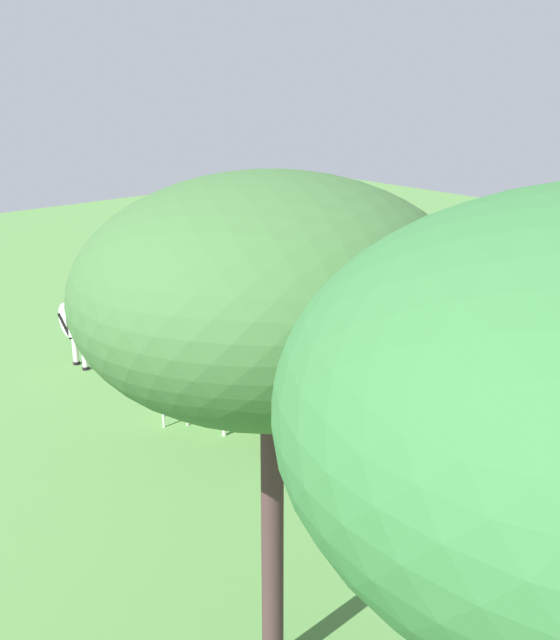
{
  "coord_description": "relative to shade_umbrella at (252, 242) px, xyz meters",
  "views": [
    {
      "loc": [
        9.32,
        10.35,
        5.31
      ],
      "look_at": [
        0.79,
        0.57,
        1.0
      ],
      "focal_mm": 43.61,
      "sensor_mm": 36.0,
      "label": 1
    }
  ],
  "objects": [
    {
      "name": "ground_plane",
      "position": [
        -2.26,
        -1.64,
        -2.81
      ],
      "size": [
        36.0,
        36.0,
        0.0
      ],
      "primitive_type": "plane",
      "color": "#538642"
    },
    {
      "name": "shade_umbrella",
      "position": [
        0.0,
        0.0,
        0.0
      ],
      "size": [
        3.62,
        3.62,
        3.26
      ],
      "color": "brown",
      "rests_on": "ground_plane"
    },
    {
      "name": "patio_dining_table",
      "position": [
        0.0,
        0.0,
        -2.14
      ],
      "size": [
        1.72,
        1.16,
        0.74
      ],
      "rotation": [
        0.0,
        0.0,
        -0.17
      ],
      "color": "white",
      "rests_on": "ground_plane"
    },
    {
      "name": "patio_chair_near_lawn",
      "position": [
        -1.12,
        0.71,
        -2.28
      ],
      "size": [
        0.59,
        0.6,
        0.9
      ],
      "rotation": [
        0.0,
        0.0,
        -2.13
      ],
      "color": "silver",
      "rests_on": "ground_plane"
    },
    {
      "name": "patio_chair_near_hut",
      "position": [
        1.14,
        -0.69,
        -2.28
      ],
      "size": [
        0.59,
        0.59,
        0.9
      ],
      "rotation": [
        0.0,
        0.0,
        1.03
      ],
      "color": "white",
      "rests_on": "ground_plane"
    },
    {
      "name": "guest_beside_umbrella",
      "position": [
        -2.05,
        -0.19,
        -1.81
      ],
      "size": [
        0.58,
        0.3,
        1.65
      ],
      "rotation": [
        0.0,
        0.0,
        6.06
      ],
      "color": "black",
      "rests_on": "ground_plane"
    },
    {
      "name": "guest_behind_table",
      "position": [
        0.21,
        1.74,
        -1.83
      ],
      "size": [
        0.25,
        0.58,
        1.62
      ],
      "rotation": [
        0.0,
        0.0,
        1.45
      ],
      "color": "black",
      "rests_on": "ground_plane"
    },
    {
      "name": "standing_watcher",
      "position": [
        -3.9,
        -3.77,
        -1.82
      ],
      "size": [
        0.45,
        0.46,
        1.64
      ],
      "rotation": [
        0.0,
        0.0,
        -0.81
      ],
      "color": "black",
      "rests_on": "ground_plane"
    },
    {
      "name": "striped_lounge_chair",
      "position": [
        -2.76,
        -3.1,
        -2.55
      ],
      "size": [
        0.83,
        0.95,
        0.63
      ],
      "rotation": [
        0.0,
        0.0,
        5.83
      ],
      "color": "#3A71BA",
      "rests_on": "ground_plane"
    },
    {
      "name": "zebra_nearest_camera",
      "position": [
        -5.7,
        -3.57,
        -1.84
      ],
      "size": [
        1.72,
        1.6,
        1.5
      ],
      "rotation": [
        0.0,
        0.0,
        5.44
      ],
      "color": "silver",
      "rests_on": "ground_plane"
    },
    {
      "name": "zebra_by_umbrella",
      "position": [
        0.4,
        -3.69,
        -1.87
      ],
      "size": [
        2.37,
        0.66,
        1.47
      ],
      "rotation": [
        0.0,
        0.0,
        1.59
      ],
      "color": "silver",
      "rests_on": "ground_plane"
    },
    {
      "name": "zebra_toward_hut",
      "position": [
        -3.81,
        -0.82,
        -1.88
      ],
      "size": [
        1.34,
        2.11,
        1.47
      ],
      "rotation": [
        0.0,
        0.0,
        2.66
      ],
      "color": "silver",
      "rests_on": "ground_plane"
    },
    {
      "name": "acacia_tree_behind_hut",
      "position": [
        3.29,
        4.29,
        0.79
      ],
      "size": [
        3.13,
        3.13,
        4.55
      ],
      "color": "#462F31",
      "rests_on": "ground_plane"
    }
  ]
}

